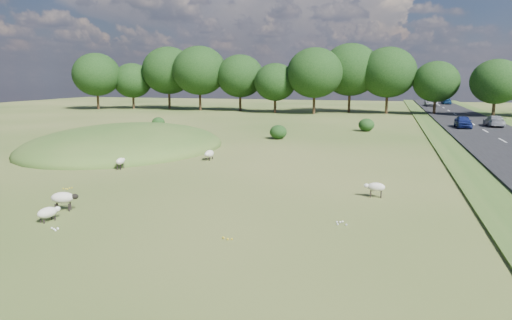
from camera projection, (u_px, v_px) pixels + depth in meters
The scene contains 14 objects.
ground at pixel (282, 141), 43.78m from camera, with size 160.00×160.00×0.00m, color #2E5119.
mound at pixel (126, 148), 39.47m from camera, with size 16.00×20.00×4.00m, color #33561E.
road at pixel (489, 134), 47.79m from camera, with size 8.00×150.00×0.25m, color black.
treeline at pixel (323, 74), 76.41m from camera, with size 96.28×14.66×11.70m.
shrubs at pixel (278, 126), 50.00m from camera, with size 25.94×10.78×1.44m.
sheep_0 at pixel (48, 212), 19.18m from camera, with size 0.68×1.11×0.62m.
sheep_1 at pixel (63, 198), 20.66m from camera, with size 1.26×0.88×0.88m.
sheep_2 at pixel (375, 187), 23.00m from camera, with size 1.06×0.48×0.77m.
sheep_3 at pixel (121, 161), 30.13m from camera, with size 0.56×1.06×0.75m.
sheep_4 at pixel (209, 154), 33.47m from camera, with size 0.56×1.25×0.73m.
car_0 at pixel (494, 121), 54.13m from camera, with size 1.82×4.48×1.30m, color #A2A4A9.
car_1 at pixel (446, 101), 99.10m from camera, with size 1.84×4.52×1.31m, color navy.
car_3 at pixel (463, 122), 52.65m from camera, with size 1.63×4.05×1.38m, color navy.
car_4 at pixel (431, 103), 92.44m from camera, with size 2.30×4.99×1.39m, color silver.
Camera 1 is at (9.58, -22.41, 5.99)m, focal length 32.00 mm.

